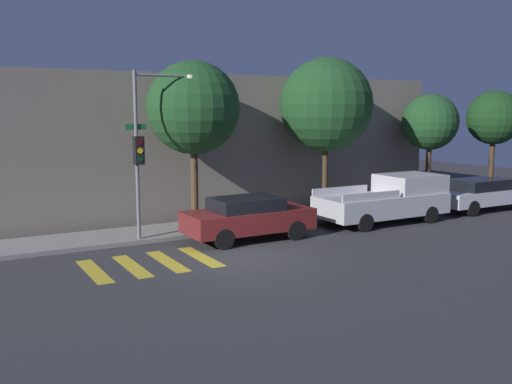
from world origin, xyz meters
The scene contains 12 objects.
ground_plane centered at (0.00, 0.00, 0.00)m, with size 60.00×60.00×0.00m, color #333335.
sidewalk centered at (0.00, 4.37, 0.07)m, with size 26.00×2.33×0.14m, color gray.
building_row centered at (0.00, 8.93, 2.86)m, with size 26.00×6.00×5.72m, color slate.
crosswalk centered at (-2.56, 0.80, 0.00)m, with size 3.59×2.60×0.00m.
traffic_light_pole centered at (-1.55, 3.37, 3.58)m, with size 2.42×0.56×5.58m.
sedan_near_corner centered at (1.34, 2.10, 0.77)m, with size 4.32×1.85×1.44m.
pickup_truck centered at (7.57, 2.10, 0.90)m, with size 5.25×2.10×1.81m.
sedan_middle centered at (12.82, 2.10, 0.74)m, with size 4.69×1.80×1.38m.
tree_near_corner centered at (0.44, 4.48, 4.39)m, with size 3.31×3.31×6.06m.
tree_midblock centered at (6.24, 4.48, 4.53)m, with size 3.76×3.76×6.42m.
tree_far_end centered at (12.11, 4.48, 3.77)m, with size 2.55×2.55×5.07m.
tree_behind_truck centered at (16.48, 4.48, 3.94)m, with size 2.65×2.65×5.29m.
Camera 1 is at (-7.67, -14.35, 4.30)m, focal length 40.00 mm.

